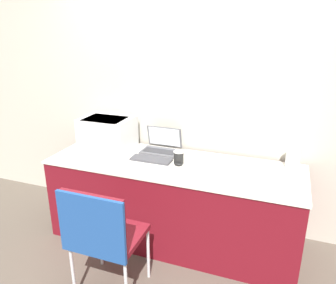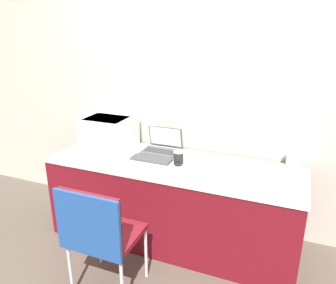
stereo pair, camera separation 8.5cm
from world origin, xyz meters
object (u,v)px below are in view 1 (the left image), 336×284
object	(u,v)px
coffee_cup	(179,157)
metal_pitcher	(293,155)
laptop_left	(161,146)
chair	(101,231)
printer	(108,132)
mouse	(178,164)
external_keyboard	(151,159)

from	to	relation	value
coffee_cup	metal_pitcher	xyz separation A→B (m)	(0.93, 0.25, 0.06)
laptop_left	metal_pitcher	distance (m)	1.19
coffee_cup	metal_pitcher	bearing A→B (deg)	14.70
coffee_cup	chair	bearing A→B (deg)	-106.88
chair	printer	bearing A→B (deg)	116.64
mouse	laptop_left	bearing A→B (deg)	133.94
external_keyboard	coffee_cup	xyz separation A→B (m)	(0.25, 0.03, 0.05)
external_keyboard	chair	size ratio (longest dim) A/B	0.41
chair	metal_pitcher	bearing A→B (deg)	43.14
printer	chair	bearing A→B (deg)	-63.36
coffee_cup	chair	world-z (taller)	chair
printer	metal_pitcher	xyz separation A→B (m)	(1.70, 0.12, -0.06)
mouse	metal_pitcher	size ratio (longest dim) A/B	0.29
printer	external_keyboard	bearing A→B (deg)	-15.98
laptop_left	chair	distance (m)	1.13
metal_pitcher	chair	bearing A→B (deg)	-136.86
printer	coffee_cup	world-z (taller)	printer
coffee_cup	laptop_left	bearing A→B (deg)	137.78
printer	external_keyboard	world-z (taller)	printer
printer	chair	distance (m)	1.18
printer	coffee_cup	size ratio (longest dim) A/B	4.20
printer	laptop_left	distance (m)	0.54
printer	coffee_cup	xyz separation A→B (m)	(0.77, -0.12, -0.11)
laptop_left	mouse	xyz separation A→B (m)	(0.26, -0.27, -0.04)
coffee_cup	printer	bearing A→B (deg)	170.94
external_keyboard	metal_pitcher	size ratio (longest dim) A/B	1.48
printer	external_keyboard	xyz separation A→B (m)	(0.52, -0.15, -0.16)
mouse	chair	world-z (taller)	chair
metal_pitcher	mouse	bearing A→B (deg)	-162.39
printer	chair	xyz separation A→B (m)	(0.50, -1.00, -0.36)
laptop_left	external_keyboard	distance (m)	0.26
printer	laptop_left	size ratio (longest dim) A/B	1.37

